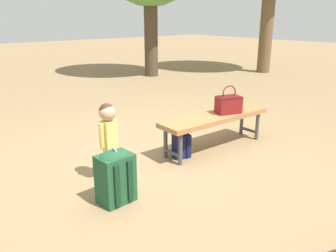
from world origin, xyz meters
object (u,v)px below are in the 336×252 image
child_standing (108,130)px  backpack_large (115,175)px  backpack_small (181,144)px  handbag (229,104)px  park_bench (215,119)px

child_standing → backpack_large: bearing=65.3°
child_standing → backpack_small: (-0.98, 0.04, -0.38)m
handbag → backpack_large: handbag is taller
park_bench → backpack_large: size_ratio=3.00×
handbag → backpack_small: (0.74, -0.09, -0.41)m
handbag → backpack_large: size_ratio=0.68×
backpack_small → handbag: bearing=172.8°
park_bench → child_standing: 1.53m
backpack_large → backpack_small: size_ratio=1.59×
child_standing → backpack_large: size_ratio=1.55×
handbag → child_standing: 1.72m
park_bench → backpack_small: bearing=-4.8°
park_bench → handbag: bearing=166.0°
backpack_large → backpack_small: 1.24m
park_bench → child_standing: size_ratio=1.94×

